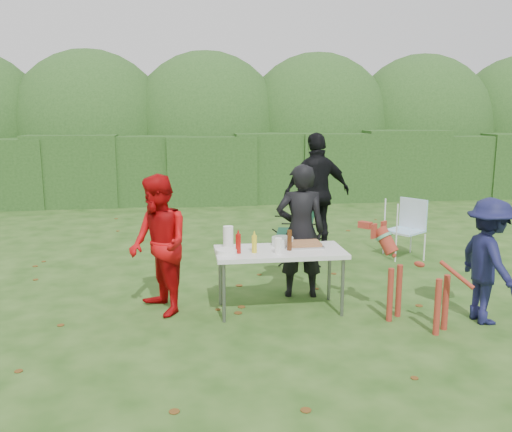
{
  "coord_description": "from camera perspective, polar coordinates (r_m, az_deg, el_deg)",
  "views": [
    {
      "loc": [
        -0.76,
        -6.0,
        2.33
      ],
      "look_at": [
        0.18,
        0.76,
        1.0
      ],
      "focal_mm": 38.0,
      "sensor_mm": 36.0,
      "label": 1
    }
  ],
  "objects": [
    {
      "name": "ground",
      "position": [
        6.49,
        -0.64,
        -10.04
      ],
      "size": [
        80.0,
        80.0,
        0.0
      ],
      "primitive_type": "plane",
      "color": "#1E4211"
    },
    {
      "name": "plate_stack",
      "position": [
        6.15,
        -3.14,
        -3.74
      ],
      "size": [
        0.24,
        0.24,
        0.05
      ],
      "primitive_type": "cylinder",
      "color": "white",
      "rests_on": "folding_table"
    },
    {
      "name": "pasta_bowl",
      "position": [
        6.51,
        2.81,
        -2.68
      ],
      "size": [
        0.26,
        0.26,
        0.1
      ],
      "primitive_type": "cylinder",
      "color": "silver",
      "rests_on": "folding_table"
    },
    {
      "name": "person_red_jacket",
      "position": [
        6.32,
        -10.21,
        -3.05
      ],
      "size": [
        0.89,
        0.98,
        1.63
      ],
      "primitive_type": "imported",
      "rotation": [
        0.0,
        0.0,
        -1.14
      ],
      "color": "#B4090B",
      "rests_on": "ground"
    },
    {
      "name": "paper_towel_roll",
      "position": [
        6.38,
        -2.94,
        -2.24
      ],
      "size": [
        0.12,
        0.12,
        0.26
      ],
      "primitive_type": "cylinder",
      "color": "white",
      "rests_on": "folding_table"
    },
    {
      "name": "food_tray",
      "position": [
        6.49,
        5.0,
        -3.12
      ],
      "size": [
        0.45,
        0.3,
        0.02
      ],
      "primitive_type": "cube",
      "color": "#B7B7BA",
      "rests_on": "folding_table"
    },
    {
      "name": "folding_table",
      "position": [
        6.33,
        2.53,
        -4.05
      ],
      "size": [
        1.5,
        0.7,
        0.74
      ],
      "color": "silver",
      "rests_on": "ground"
    },
    {
      "name": "lawn_chair",
      "position": [
        9.01,
        15.35,
        -1.27
      ],
      "size": [
        0.78,
        0.78,
        0.94
      ],
      "primitive_type": null,
      "rotation": [
        0.0,
        0.0,
        3.74
      ],
      "color": "#52ABE2",
      "rests_on": "ground"
    },
    {
      "name": "cup_stack",
      "position": [
        6.14,
        2.37,
        -3.14
      ],
      "size": [
        0.08,
        0.08,
        0.18
      ],
      "primitive_type": "cylinder",
      "color": "white",
      "rests_on": "folding_table"
    },
    {
      "name": "hedge_row",
      "position": [
        14.1,
        -4.78,
        4.97
      ],
      "size": [
        22.0,
        1.4,
        1.7
      ],
      "primitive_type": "cube",
      "color": "#23471C",
      "rests_on": "ground"
    },
    {
      "name": "shrub_backdrop",
      "position": [
        15.64,
        -5.15,
        8.31
      ],
      "size": [
        20.0,
        2.6,
        3.2
      ],
      "primitive_type": "ellipsoid",
      "color": "#3D6628",
      "rests_on": "ground"
    },
    {
      "name": "person_cook",
      "position": [
        6.82,
        4.71,
        -1.59
      ],
      "size": [
        0.66,
        0.48,
        1.69
      ],
      "primitive_type": "imported",
      "rotation": [
        0.0,
        0.0,
        3.02
      ],
      "color": "black",
      "rests_on": "ground"
    },
    {
      "name": "person_black_puffy",
      "position": [
        8.99,
        6.44,
        2.4
      ],
      "size": [
        1.23,
        0.7,
        1.99
      ],
      "primitive_type": "imported",
      "rotation": [
        0.0,
        0.0,
        3.33
      ],
      "color": "black",
      "rests_on": "ground"
    },
    {
      "name": "dog",
      "position": [
        6.19,
        16.73,
        -6.38
      ],
      "size": [
        1.04,
        1.15,
        1.06
      ],
      "primitive_type": null,
      "rotation": [
        0.0,
        0.0,
        2.24
      ],
      "color": "maroon",
      "rests_on": "ground"
    },
    {
      "name": "child",
      "position": [
        6.52,
        23.27,
        -4.38
      ],
      "size": [
        0.55,
        0.93,
        1.4
      ],
      "primitive_type": "imported",
      "rotation": [
        0.0,
        0.0,
        1.61
      ],
      "color": "#14163E",
      "rests_on": "ground"
    },
    {
      "name": "beer_bottle",
      "position": [
        6.28,
        3.54,
        -2.55
      ],
      "size": [
        0.06,
        0.06,
        0.24
      ],
      "primitive_type": "cylinder",
      "color": "#47230F",
      "rests_on": "folding_table"
    },
    {
      "name": "mustard_bottle",
      "position": [
        6.17,
        -0.18,
        -2.97
      ],
      "size": [
        0.06,
        0.06,
        0.2
      ],
      "primitive_type": "cylinder",
      "color": "gold",
      "rests_on": "folding_table"
    },
    {
      "name": "ketchup_bottle",
      "position": [
        6.14,
        -1.88,
        -2.95
      ],
      "size": [
        0.06,
        0.06,
        0.22
      ],
      "primitive_type": "cylinder",
      "color": "#9E0F0B",
      "rests_on": "folding_table"
    },
    {
      "name": "camping_chair",
      "position": [
        8.41,
        4.23,
        -1.33
      ],
      "size": [
        0.81,
        0.81,
        1.07
      ],
      "primitive_type": null,
      "rotation": [
        0.0,
        0.0,
        2.9
      ],
      "color": "#123C28",
      "rests_on": "ground"
    },
    {
      "name": "focaccia_bread",
      "position": [
        6.48,
        5.0,
        -2.88
      ],
      "size": [
        0.4,
        0.26,
        0.04
      ],
      "primitive_type": "cube",
      "color": "#9C663D",
      "rests_on": "food_tray"
    }
  ]
}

